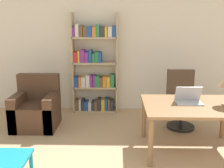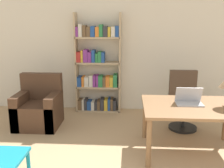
{
  "view_description": "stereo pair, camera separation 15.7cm",
  "coord_description": "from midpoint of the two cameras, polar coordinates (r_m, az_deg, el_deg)",
  "views": [
    {
      "loc": [
        -0.22,
        -1.03,
        1.91
      ],
      "look_at": [
        -0.31,
        2.8,
        0.98
      ],
      "focal_mm": 42.0,
      "sensor_mm": 36.0,
      "label": 1
    },
    {
      "loc": [
        -0.06,
        -1.02,
        1.91
      ],
      "look_at": [
        -0.31,
        2.8,
        0.98
      ],
      "focal_mm": 42.0,
      "sensor_mm": 36.0,
      "label": 2
    }
  ],
  "objects": [
    {
      "name": "laptop",
      "position": [
        3.99,
        17.5,
        -3.42
      ],
      "size": [
        0.38,
        0.25,
        0.24
      ],
      "color": "#B2B2B7",
      "rests_on": "desk"
    },
    {
      "name": "desk",
      "position": [
        3.97,
        18.24,
        -5.69
      ],
      "size": [
        1.42,
        1.04,
        0.73
      ],
      "color": "olive",
      "rests_on": "ground_plane"
    },
    {
      "name": "wall_back",
      "position": [
        5.58,
        5.16,
        7.91
      ],
      "size": [
        8.0,
        0.06,
        2.7
      ],
      "color": "beige",
      "rests_on": "ground_plane"
    },
    {
      "name": "armchair",
      "position": [
        5.01,
        -14.79,
        -5.32
      ],
      "size": [
        0.77,
        0.73,
        0.94
      ],
      "color": "#472D1E",
      "rests_on": "ground_plane"
    },
    {
      "name": "office_chair",
      "position": [
        4.92,
        16.12,
        -3.98
      ],
      "size": [
        0.51,
        0.51,
        1.04
      ],
      "color": "black",
      "rests_on": "ground_plane"
    },
    {
      "name": "bookshelf",
      "position": [
        5.49,
        -2.47,
        3.24
      ],
      "size": [
        0.94,
        0.28,
        2.06
      ],
      "color": "tan",
      "rests_on": "ground_plane"
    }
  ]
}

